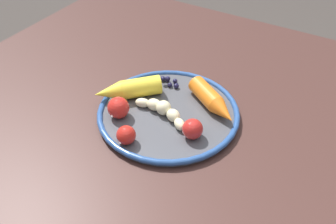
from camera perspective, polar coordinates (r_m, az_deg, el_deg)
The scene contains 9 objects.
dining_table at distance 0.83m, azimuth -0.26°, elevation -5.05°, with size 1.07×1.00×0.77m.
plate at distance 0.76m, azimuth -0.00°, elevation -0.16°, with size 0.29×0.29×0.02m.
banana at distance 0.75m, azimuth -0.75°, elevation 0.28°, with size 0.13×0.06×0.03m.
carrot_orange at distance 0.76m, azimuth 6.85°, elevation 1.67°, with size 0.13×0.10×0.04m.
carrot_yellow at distance 0.79m, azimuth -6.13°, elevation 3.45°, with size 0.13×0.13×0.04m.
blueberry_pile at distance 0.83m, azimuth -0.05°, elevation 4.73°, with size 0.06×0.03×0.02m.
tomato_near at distance 0.69m, azimuth 3.76°, elevation -2.60°, with size 0.04×0.04×0.04m, color red.
tomato_mid at distance 0.69m, azimuth -6.40°, elevation -3.52°, with size 0.04×0.04×0.04m, color red.
tomato_far at distance 0.74m, azimuth -7.58°, elevation 0.66°, with size 0.04×0.04×0.04m, color red.
Camera 1 is at (-0.30, 0.50, 1.27)m, focal length 39.97 mm.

